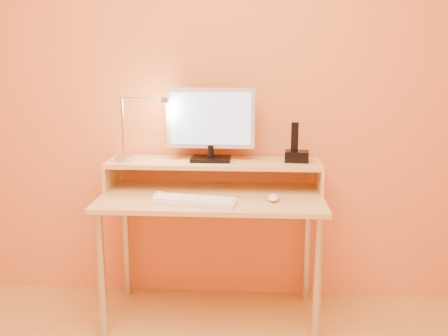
# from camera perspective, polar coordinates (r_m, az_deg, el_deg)

# --- Properties ---
(wall_back) EXTENTS (3.00, 0.04, 2.50)m
(wall_back) POSITION_cam_1_polar(r_m,az_deg,el_deg) (2.91, -0.94, 8.71)
(wall_back) COLOR #DD8042
(wall_back) RESTS_ON floor
(desk_leg_fl) EXTENTS (0.04, 0.04, 0.69)m
(desk_leg_fl) POSITION_cam_1_polar(r_m,az_deg,el_deg) (2.68, -13.91, -11.99)
(desk_leg_fl) COLOR #B9B9C2
(desk_leg_fl) RESTS_ON floor
(desk_leg_fr) EXTENTS (0.04, 0.04, 0.69)m
(desk_leg_fr) POSITION_cam_1_polar(r_m,az_deg,el_deg) (2.59, 10.65, -12.77)
(desk_leg_fr) COLOR #B9B9C2
(desk_leg_fr) RESTS_ON floor
(desk_leg_bl) EXTENTS (0.04, 0.04, 0.69)m
(desk_leg_bl) POSITION_cam_1_polar(r_m,az_deg,el_deg) (3.13, -11.18, -8.24)
(desk_leg_bl) COLOR #B9B9C2
(desk_leg_bl) RESTS_ON floor
(desk_leg_br) EXTENTS (0.04, 0.04, 0.69)m
(desk_leg_br) POSITION_cam_1_polar(r_m,az_deg,el_deg) (3.05, 9.52, -8.75)
(desk_leg_br) COLOR #B9B9C2
(desk_leg_br) RESTS_ON floor
(desk_lower) EXTENTS (1.20, 0.60, 0.02)m
(desk_lower) POSITION_cam_1_polar(r_m,az_deg,el_deg) (2.69, -1.43, -3.40)
(desk_lower) COLOR #EAC27A
(desk_lower) RESTS_ON floor
(shelf_riser_left) EXTENTS (0.02, 0.30, 0.14)m
(shelf_riser_left) POSITION_cam_1_polar(r_m,az_deg,el_deg) (2.92, -12.82, -0.79)
(shelf_riser_left) COLOR #EAC27A
(shelf_riser_left) RESTS_ON desk_lower
(shelf_riser_right) EXTENTS (0.02, 0.30, 0.14)m
(shelf_riser_right) POSITION_cam_1_polar(r_m,az_deg,el_deg) (2.82, 10.87, -1.14)
(shelf_riser_right) COLOR #EAC27A
(shelf_riser_right) RESTS_ON desk_lower
(desk_shelf) EXTENTS (1.20, 0.30, 0.02)m
(desk_shelf) POSITION_cam_1_polar(r_m,az_deg,el_deg) (2.79, -1.18, 0.61)
(desk_shelf) COLOR #EAC27A
(desk_shelf) RESTS_ON desk_lower
(monitor_foot) EXTENTS (0.22, 0.16, 0.02)m
(monitor_foot) POSITION_cam_1_polar(r_m,az_deg,el_deg) (2.79, -1.53, 1.05)
(monitor_foot) COLOR black
(monitor_foot) RESTS_ON desk_shelf
(monitor_neck) EXTENTS (0.04, 0.04, 0.07)m
(monitor_neck) POSITION_cam_1_polar(r_m,az_deg,el_deg) (2.78, -1.54, 1.93)
(monitor_neck) COLOR black
(monitor_neck) RESTS_ON monitor_foot
(monitor_panel) EXTENTS (0.49, 0.05, 0.33)m
(monitor_panel) POSITION_cam_1_polar(r_m,az_deg,el_deg) (2.76, -1.54, 5.75)
(monitor_panel) COLOR #B6B5C0
(monitor_panel) RESTS_ON monitor_neck
(monitor_back) EXTENTS (0.44, 0.02, 0.28)m
(monitor_back) POSITION_cam_1_polar(r_m,az_deg,el_deg) (2.78, -1.50, 5.81)
(monitor_back) COLOR black
(monitor_back) RESTS_ON monitor_panel
(monitor_screen) EXTENTS (0.45, 0.01, 0.29)m
(monitor_screen) POSITION_cam_1_polar(r_m,az_deg,el_deg) (2.74, -1.58, 5.70)
(monitor_screen) COLOR #98C1EC
(monitor_screen) RESTS_ON monitor_panel
(lamp_base) EXTENTS (0.10, 0.10, 0.02)m
(lamp_base) POSITION_cam_1_polar(r_m,az_deg,el_deg) (2.84, -11.39, 1.10)
(lamp_base) COLOR #B9B9C2
(lamp_base) RESTS_ON desk_shelf
(lamp_post) EXTENTS (0.01, 0.01, 0.33)m
(lamp_post) POSITION_cam_1_polar(r_m,az_deg,el_deg) (2.81, -11.55, 4.64)
(lamp_post) COLOR #B9B9C2
(lamp_post) RESTS_ON lamp_base
(lamp_arm) EXTENTS (0.24, 0.01, 0.01)m
(lamp_arm) POSITION_cam_1_polar(r_m,az_deg,el_deg) (2.77, -9.28, 8.04)
(lamp_arm) COLOR #B9B9C2
(lamp_arm) RESTS_ON lamp_post
(lamp_head) EXTENTS (0.04, 0.04, 0.03)m
(lamp_head) POSITION_cam_1_polar(r_m,az_deg,el_deg) (2.74, -6.80, 7.76)
(lamp_head) COLOR #B9B9C2
(lamp_head) RESTS_ON lamp_arm
(lamp_bulb) EXTENTS (0.03, 0.03, 0.00)m
(lamp_bulb) POSITION_cam_1_polar(r_m,az_deg,el_deg) (2.75, -6.79, 7.43)
(lamp_bulb) COLOR #FFEAC6
(lamp_bulb) RESTS_ON lamp_head
(phone_dock) EXTENTS (0.14, 0.11, 0.06)m
(phone_dock) POSITION_cam_1_polar(r_m,az_deg,el_deg) (2.78, 8.37, 1.34)
(phone_dock) COLOR black
(phone_dock) RESTS_ON desk_shelf
(phone_handset) EXTENTS (0.04, 0.03, 0.16)m
(phone_handset) POSITION_cam_1_polar(r_m,az_deg,el_deg) (2.76, 8.13, 3.58)
(phone_handset) COLOR black
(phone_handset) RESTS_ON phone_dock
(phone_led) EXTENTS (0.01, 0.00, 0.04)m
(phone_led) POSITION_cam_1_polar(r_m,az_deg,el_deg) (2.74, 9.39, 1.11)
(phone_led) COLOR #212FEF
(phone_led) RESTS_ON phone_dock
(keyboard) EXTENTS (0.45, 0.21, 0.02)m
(keyboard) POSITION_cam_1_polar(r_m,az_deg,el_deg) (2.53, -3.50, -3.90)
(keyboard) COLOR silver
(keyboard) RESTS_ON desk_lower
(mouse) EXTENTS (0.07, 0.11, 0.03)m
(mouse) POSITION_cam_1_polar(r_m,az_deg,el_deg) (2.59, 5.71, -3.40)
(mouse) COLOR white
(mouse) RESTS_ON desk_lower
(remote_control) EXTENTS (0.06, 0.17, 0.02)m
(remote_control) POSITION_cam_1_polar(r_m,az_deg,el_deg) (2.63, -7.63, -3.34)
(remote_control) COLOR silver
(remote_control) RESTS_ON desk_lower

